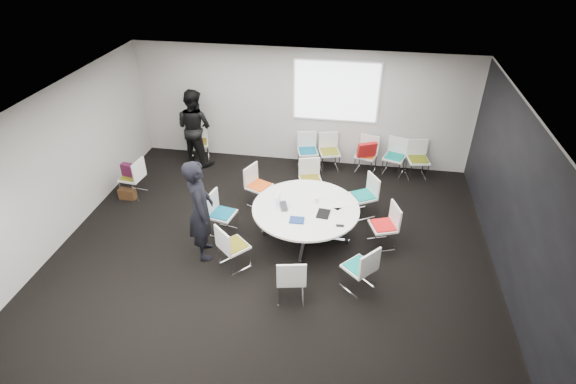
% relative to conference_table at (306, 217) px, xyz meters
% --- Properties ---
extents(room_shell, '(8.08, 7.08, 2.88)m').
position_rel_conference_table_xyz_m(room_shell, '(-0.45, -0.35, 0.89)').
color(room_shell, black).
rests_on(room_shell, ground).
extents(conference_table, '(1.99, 1.99, 0.73)m').
position_rel_conference_table_xyz_m(conference_table, '(0.00, 0.00, 0.00)').
color(conference_table, silver).
rests_on(conference_table, ground).
extents(projection_screen, '(1.90, 0.03, 1.35)m').
position_rel_conference_table_xyz_m(projection_screen, '(0.26, 3.11, 1.34)').
color(projection_screen, white).
rests_on(projection_screen, room_shell).
extents(chair_ring_a, '(0.58, 0.58, 0.88)m').
position_rel_conference_table_xyz_m(chair_ring_a, '(1.46, 0.04, -0.24)').
color(chair_ring_a, silver).
rests_on(chair_ring_a, ground).
extents(chair_ring_b, '(0.62, 0.62, 0.88)m').
position_rel_conference_table_xyz_m(chair_ring_b, '(1.07, 1.01, -0.24)').
color(chair_ring_b, silver).
rests_on(chair_ring_b, ground).
extents(chair_ring_c, '(0.57, 0.56, 0.88)m').
position_rel_conference_table_xyz_m(chair_ring_c, '(-0.08, 1.46, -0.24)').
color(chair_ring_c, silver).
rests_on(chair_ring_c, ground).
extents(chair_ring_d, '(0.60, 0.60, 0.88)m').
position_rel_conference_table_xyz_m(chair_ring_d, '(-1.13, 1.03, -0.24)').
color(chair_ring_d, silver).
rests_on(chair_ring_d, ground).
extents(chair_ring_e, '(0.53, 0.54, 0.88)m').
position_rel_conference_table_xyz_m(chair_ring_e, '(-1.61, -0.08, -0.24)').
color(chair_ring_e, silver).
rests_on(chair_ring_e, ground).
extents(chair_ring_f, '(0.64, 0.64, 0.88)m').
position_rel_conference_table_xyz_m(chair_ring_f, '(-1.14, -0.98, -0.24)').
color(chair_ring_f, silver).
rests_on(chair_ring_f, ground).
extents(chair_ring_g, '(0.54, 0.53, 0.88)m').
position_rel_conference_table_xyz_m(chair_ring_g, '(-0.02, -1.57, -0.24)').
color(chair_ring_g, silver).
rests_on(chair_ring_g, ground).
extents(chair_ring_h, '(0.64, 0.64, 0.88)m').
position_rel_conference_table_xyz_m(chair_ring_h, '(1.05, -1.16, -0.24)').
color(chair_ring_h, silver).
rests_on(chair_ring_h, ground).
extents(chair_back_a, '(0.56, 0.56, 0.88)m').
position_rel_conference_table_xyz_m(chair_back_a, '(-0.32, 2.77, -0.24)').
color(chair_back_a, silver).
rests_on(chair_back_a, ground).
extents(chair_back_b, '(0.56, 0.56, 0.88)m').
position_rel_conference_table_xyz_m(chair_back_b, '(0.20, 2.82, -0.24)').
color(chair_back_b, silver).
rests_on(chair_back_b, ground).
extents(chair_back_c, '(0.56, 0.56, 0.88)m').
position_rel_conference_table_xyz_m(chair_back_c, '(1.08, 2.82, -0.24)').
color(chair_back_c, silver).
rests_on(chair_back_c, ground).
extents(chair_back_d, '(0.58, 0.57, 0.88)m').
position_rel_conference_table_xyz_m(chair_back_d, '(1.73, 2.82, -0.24)').
color(chair_back_d, silver).
rests_on(chair_back_d, ground).
extents(chair_back_e, '(0.53, 0.52, 0.88)m').
position_rel_conference_table_xyz_m(chair_back_e, '(2.27, 2.77, -0.24)').
color(chair_back_e, silver).
rests_on(chair_back_e, ground).
extents(chair_spare_left, '(0.49, 0.50, 0.88)m').
position_rel_conference_table_xyz_m(chair_spare_left, '(-3.92, 0.93, -0.24)').
color(chair_spare_left, silver).
rests_on(chair_spare_left, ground).
extents(chair_person_back, '(0.58, 0.57, 0.88)m').
position_rel_conference_table_xyz_m(chair_person_back, '(-3.06, 2.78, -0.24)').
color(chair_person_back, silver).
rests_on(chair_person_back, ground).
extents(person_main, '(0.68, 0.82, 1.93)m').
position_rel_conference_table_xyz_m(person_main, '(-1.76, -0.73, 0.46)').
color(person_main, black).
rests_on(person_main, ground).
extents(person_back, '(1.10, 0.98, 1.88)m').
position_rel_conference_table_xyz_m(person_back, '(-3.06, 2.62, 0.43)').
color(person_back, black).
rests_on(person_back, ground).
extents(laptop, '(0.30, 0.38, 0.03)m').
position_rel_conference_table_xyz_m(laptop, '(-0.36, -0.03, 0.23)').
color(laptop, '#333338').
rests_on(laptop, conference_table).
extents(laptop_lid, '(0.06, 0.30, 0.22)m').
position_rel_conference_table_xyz_m(laptop_lid, '(-0.52, -0.01, 0.35)').
color(laptop_lid, silver).
rests_on(laptop_lid, conference_table).
extents(notebook_black, '(0.25, 0.32, 0.02)m').
position_rel_conference_table_xyz_m(notebook_black, '(0.34, -0.16, 0.23)').
color(notebook_black, black).
rests_on(notebook_black, conference_table).
extents(tablet_folio, '(0.27, 0.21, 0.03)m').
position_rel_conference_table_xyz_m(tablet_folio, '(-0.10, -0.44, 0.23)').
color(tablet_folio, navy).
rests_on(tablet_folio, conference_table).
extents(papers_right, '(0.35, 0.36, 0.00)m').
position_rel_conference_table_xyz_m(papers_right, '(0.60, 0.17, 0.22)').
color(papers_right, white).
rests_on(papers_right, conference_table).
extents(papers_front, '(0.34, 0.28, 0.00)m').
position_rel_conference_table_xyz_m(papers_front, '(0.61, -0.02, 0.22)').
color(papers_front, silver).
rests_on(papers_front, conference_table).
extents(cup, '(0.08, 0.08, 0.09)m').
position_rel_conference_table_xyz_m(cup, '(0.17, 0.21, 0.26)').
color(cup, white).
rests_on(cup, conference_table).
extents(phone, '(0.14, 0.08, 0.01)m').
position_rel_conference_table_xyz_m(phone, '(0.66, -0.46, 0.22)').
color(phone, black).
rests_on(phone, conference_table).
extents(maroon_bag, '(0.42, 0.21, 0.28)m').
position_rel_conference_table_xyz_m(maroon_bag, '(-3.94, 0.93, 0.11)').
color(maroon_bag, '#46122D').
rests_on(maroon_bag, chair_spare_left).
extents(brown_bag, '(0.37, 0.18, 0.24)m').
position_rel_conference_table_xyz_m(brown_bag, '(-4.02, 0.74, -0.39)').
color(brown_bag, '#3F2614').
rests_on(brown_bag, ground).
extents(red_jacket, '(0.47, 0.32, 0.36)m').
position_rel_conference_table_xyz_m(red_jacket, '(1.08, 2.59, 0.19)').
color(red_jacket, '#A71514').
rests_on(red_jacket, chair_back_c).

